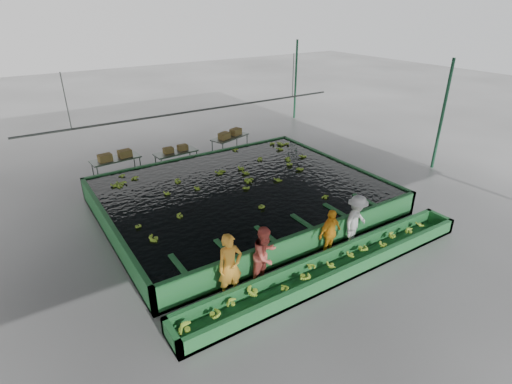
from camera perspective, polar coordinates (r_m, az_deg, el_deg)
ground at (r=14.35m, az=1.09°, el=-4.33°), size 80.00×80.00×0.00m
shed_roof at (r=12.63m, az=1.28°, el=15.75°), size 20.00×22.00×0.04m
shed_posts at (r=13.28m, az=1.18°, el=5.06°), size 20.00×22.00×5.00m
flotation_tank at (r=15.26m, az=-2.04°, el=-0.50°), size 10.00×8.00×0.90m
tank_water at (r=15.09m, az=-2.06°, el=0.86°), size 9.70×7.70×0.00m
sorting_trough at (r=11.89m, az=10.99°, el=-10.48°), size 10.00×1.00×0.50m
cableway_rail at (r=17.32m, az=-8.28°, el=11.44°), size 0.08×0.08×14.00m
rail_hanger_left at (r=15.74m, az=-25.52°, el=11.59°), size 0.04×0.04×2.00m
rail_hanger_right at (r=19.69m, az=5.32°, el=16.25°), size 0.04×0.04×2.00m
worker_a at (r=10.54m, az=-3.73°, el=-10.59°), size 0.71×0.49×1.88m
worker_b at (r=11.05m, az=1.31°, el=-9.05°), size 1.02×0.89×1.76m
worker_c at (r=12.38m, az=10.51°, el=-5.82°), size 0.97×0.50×1.59m
worker_d at (r=13.04m, az=14.11°, el=-4.04°), size 1.29×0.99×1.76m
packing_table_left at (r=18.73m, az=-19.23°, el=3.21°), size 2.15×1.00×0.95m
packing_table_mid at (r=18.99m, az=-11.28°, el=4.39°), size 2.02×0.92×0.90m
packing_table_right at (r=20.70m, az=-3.72°, el=6.68°), size 2.23×1.44×0.94m
box_stack_left at (r=18.50m, az=-19.42°, el=4.49°), size 1.46×0.54×0.31m
box_stack_mid at (r=18.89m, az=-11.39°, el=5.72°), size 1.16×0.35×0.25m
box_stack_right at (r=20.52m, az=-3.71°, el=7.91°), size 1.50×0.87×0.31m
floating_bananas at (r=15.72m, az=-3.57°, el=1.88°), size 9.47×6.46×0.13m
trough_bananas at (r=11.80m, az=11.05°, el=-9.89°), size 9.32×0.62×0.12m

